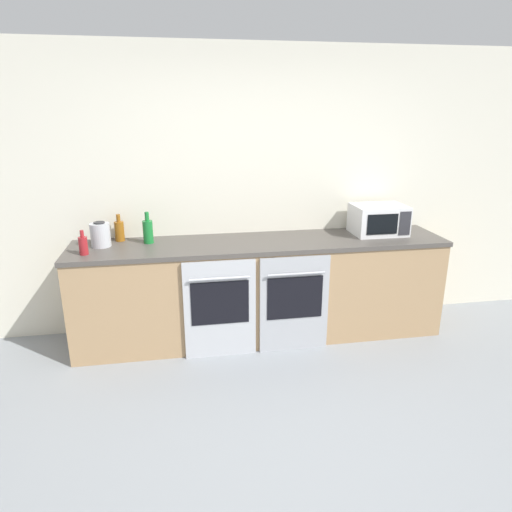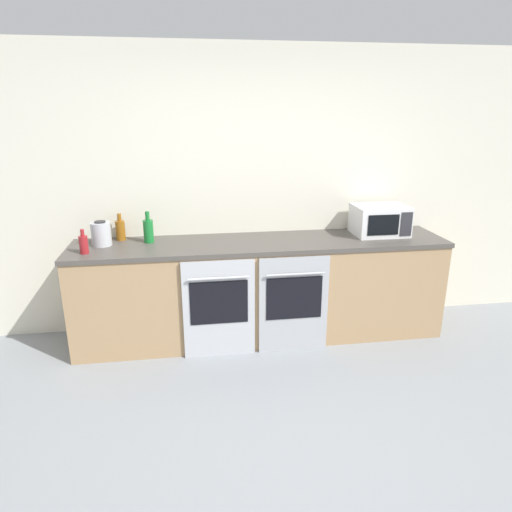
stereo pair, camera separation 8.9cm
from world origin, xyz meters
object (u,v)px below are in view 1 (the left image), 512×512
at_px(oven_right, 294,304).
at_px(bottle_amber, 119,230).
at_px(microwave, 378,219).
at_px(bottle_green, 148,231).
at_px(bottle_red, 83,245).
at_px(oven_left, 220,309).
at_px(kettle, 100,235).

xyz_separation_m(oven_right, bottle_amber, (-1.47, 0.57, 0.57)).
height_order(microwave, bottle_green, bottle_green).
xyz_separation_m(bottle_green, bottle_red, (-0.50, -0.25, -0.03)).
relative_size(oven_right, bottle_green, 3.11).
xyz_separation_m(oven_left, bottle_amber, (-0.83, 0.57, 0.57)).
distance_m(microwave, bottle_red, 2.63).
xyz_separation_m(oven_right, microwave, (0.90, 0.41, 0.61)).
bearing_deg(kettle, bottle_green, 5.66).
bearing_deg(bottle_green, oven_right, -20.34).
xyz_separation_m(microwave, bottle_amber, (-2.37, 0.16, -0.04)).
bearing_deg(bottle_amber, oven_left, -34.30).
relative_size(microwave, bottle_red, 2.38).
bearing_deg(bottle_red, oven_left, -10.39).
relative_size(oven_left, microwave, 1.79).
bearing_deg(bottle_green, microwave, -1.15).
distance_m(oven_right, bottle_amber, 1.68).
bearing_deg(oven_right, bottle_amber, 158.99).
xyz_separation_m(oven_right, kettle, (-1.61, 0.41, 0.58)).
distance_m(bottle_green, bottle_amber, 0.28).
relative_size(oven_right, microwave, 1.79).
bearing_deg(oven_left, bottle_amber, 145.70).
bearing_deg(oven_right, bottle_red, 173.46).
bearing_deg(oven_right, oven_left, 180.00).
bearing_deg(microwave, kettle, 179.92).
height_order(oven_left, microwave, microwave).
height_order(bottle_red, kettle, kettle).
height_order(oven_right, bottle_amber, bottle_amber).
bearing_deg(oven_left, bottle_green, 141.84).
height_order(bottle_green, kettle, bottle_green).
xyz_separation_m(oven_left, oven_right, (0.64, 0.00, 0.00)).
relative_size(bottle_red, kettle, 0.94).
relative_size(bottle_amber, bottle_red, 1.19).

